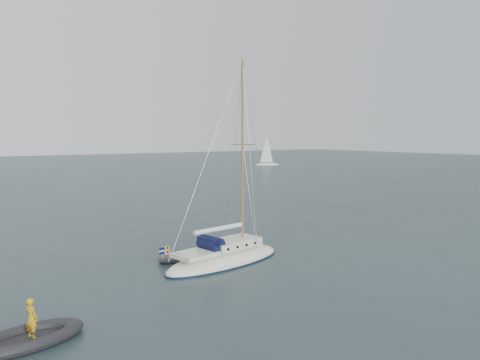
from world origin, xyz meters
TOP-DOWN VIEW (x-y plane):
  - ground at (0.00, 0.00)m, footprint 300.00×300.00m
  - sailboat at (-1.30, -0.72)m, footprint 8.26×2.48m
  - dinghy at (-2.88, 1.40)m, footprint 2.98×1.35m
  - rib at (-12.28, -5.39)m, footprint 4.00×1.82m
  - distant_yacht_b at (52.72, 64.93)m, footprint 5.85×3.12m

SIDE VIEW (x-z plane):
  - ground at x=0.00m, z-range 0.00..0.00m
  - dinghy at x=-2.88m, z-range -0.03..0.40m
  - rib at x=-12.28m, z-range -0.55..1.05m
  - sailboat at x=-1.30m, z-range -4.99..6.77m
  - distant_yacht_b at x=52.72m, z-range -0.56..7.18m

